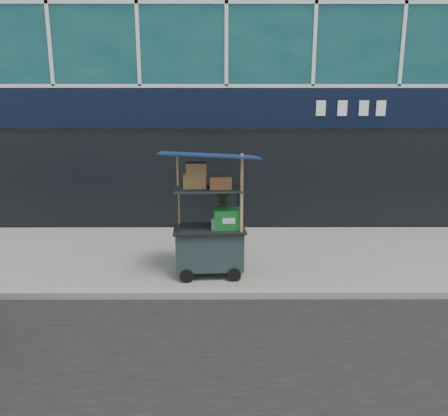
{
  "coord_description": "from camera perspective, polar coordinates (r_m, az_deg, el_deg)",
  "views": [
    {
      "loc": [
        -0.09,
        -6.59,
        2.95
      ],
      "look_at": [
        -0.06,
        1.2,
        1.13
      ],
      "focal_mm": 35.0,
      "sensor_mm": 36.0,
      "label": 1
    }
  ],
  "objects": [
    {
      "name": "curb",
      "position": [
        7.01,
        0.57,
        -11.17
      ],
      "size": [
        80.0,
        0.18,
        0.12
      ],
      "primitive_type": "cube",
      "color": "gray",
      "rests_on": "ground"
    },
    {
      "name": "vendor_cart",
      "position": [
        7.69,
        -1.81,
        -3.18
      ],
      "size": [
        1.74,
        1.28,
        2.24
      ],
      "rotation": [
        0.0,
        0.0,
        0.07
      ],
      "color": "black",
      "rests_on": "ground"
    },
    {
      "name": "ground",
      "position": [
        7.22,
        0.55,
        -10.94
      ],
      "size": [
        80.0,
        80.0,
        0.0
      ],
      "primitive_type": "plane",
      "color": "slate",
      "rests_on": "ground"
    },
    {
      "name": "vendor_man",
      "position": [
        8.04,
        0.13,
        -2.65
      ],
      "size": [
        0.38,
        0.56,
        1.51
      ],
      "primitive_type": "imported",
      "rotation": [
        0.0,
        0.0,
        1.54
      ],
      "color": "black",
      "rests_on": "ground"
    }
  ]
}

